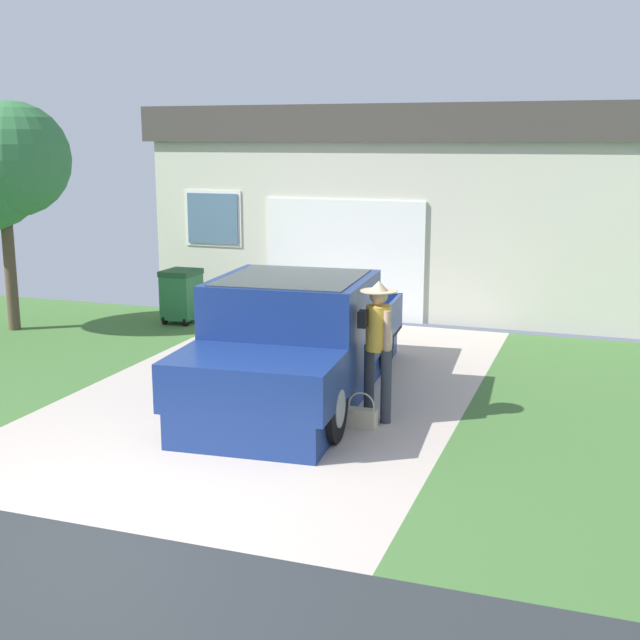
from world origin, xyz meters
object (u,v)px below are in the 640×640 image
person_with_hat (378,337)px  house_with_garage (425,202)px  handbag (361,416)px  wheeled_trash_bin (182,294)px  pickup_truck (294,346)px

person_with_hat → house_with_garage: (-1.33, 8.67, 1.00)m
handbag → wheeled_trash_bin: wheeled_trash_bin is taller
pickup_truck → person_with_hat: size_ratio=2.97×
person_with_hat → handbag: (-0.10, -0.35, -0.91)m
handbag → wheeled_trash_bin: (-4.88, 4.51, 0.42)m
wheeled_trash_bin → person_with_hat: bearing=-39.9°
pickup_truck → wheeled_trash_bin: 5.31m
person_with_hat → wheeled_trash_bin: (-4.98, 4.17, -0.49)m
pickup_truck → person_with_hat: 1.35m
house_with_garage → wheeled_trash_bin: house_with_garage is taller
person_with_hat → handbag: 0.98m
house_with_garage → wheeled_trash_bin: size_ratio=10.22×
person_with_hat → pickup_truck: bearing=20.1°
handbag → pickup_truck: bearing=147.4°
pickup_truck → handbag: (1.15, -0.74, -0.61)m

